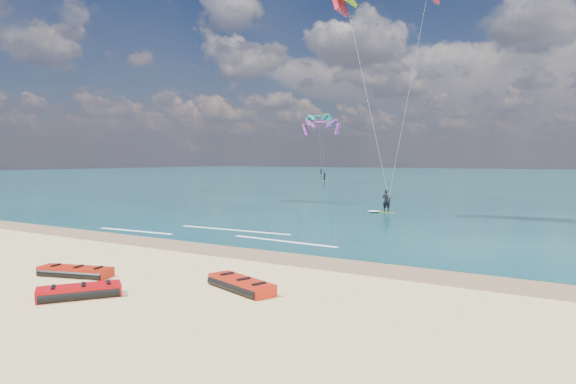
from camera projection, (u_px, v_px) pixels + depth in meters
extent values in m
plane|color=tan|center=(412.00, 195.00, 55.47)|extent=(320.00, 320.00, 0.00)
cube|color=brown|center=(160.00, 243.00, 24.04)|extent=(320.00, 2.40, 0.01)
cube|color=#0B363F|center=(507.00, 177.00, 109.84)|extent=(320.00, 200.00, 0.04)
cube|color=#BACC18|center=(386.00, 212.00, 37.42)|extent=(1.30, 0.73, 0.05)
imported|color=black|center=(386.00, 201.00, 37.37)|extent=(0.63, 0.44, 1.65)
cylinder|color=black|center=(389.00, 198.00, 36.97)|extent=(0.49, 0.18, 0.04)
cube|color=white|center=(135.00, 231.00, 27.78)|extent=(5.12, 0.52, 0.01)
cube|color=white|center=(234.00, 230.00, 28.13)|extent=(7.13, 0.50, 0.01)
cube|color=white|center=(284.00, 241.00, 24.33)|extent=(5.89, 0.66, 0.01)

